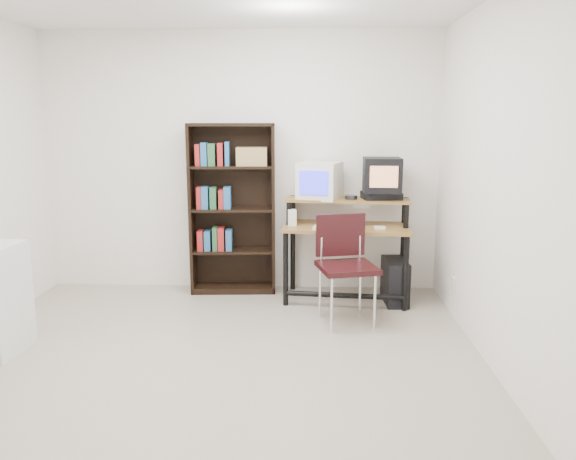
{
  "coord_description": "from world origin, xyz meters",
  "views": [
    {
      "loc": [
        0.71,
        -3.7,
        1.75
      ],
      "look_at": [
        0.52,
        1.1,
        0.79
      ],
      "focal_mm": 35.0,
      "sensor_mm": 36.0,
      "label": 1
    }
  ],
  "objects_px": {
    "school_chair": "(345,256)",
    "bookshelf": "(232,206)",
    "pc_tower": "(395,281)",
    "computer_desk": "(347,230)",
    "crt_tv": "(382,175)",
    "crt_monitor": "(320,181)"
  },
  "relations": [
    {
      "from": "computer_desk",
      "to": "bookshelf",
      "type": "distance_m",
      "value": 1.17
    },
    {
      "from": "crt_tv",
      "to": "pc_tower",
      "type": "distance_m",
      "value": 1.03
    },
    {
      "from": "crt_tv",
      "to": "school_chair",
      "type": "bearing_deg",
      "value": -118.79
    },
    {
      "from": "crt_monitor",
      "to": "pc_tower",
      "type": "relative_size",
      "value": 1.05
    },
    {
      "from": "school_chair",
      "to": "crt_tv",
      "type": "bearing_deg",
      "value": 46.05
    },
    {
      "from": "school_chair",
      "to": "bookshelf",
      "type": "distance_m",
      "value": 1.4
    },
    {
      "from": "computer_desk",
      "to": "crt_monitor",
      "type": "xyz_separation_m",
      "value": [
        -0.26,
        0.14,
        0.46
      ]
    },
    {
      "from": "bookshelf",
      "to": "crt_monitor",
      "type": "bearing_deg",
      "value": -9.39
    },
    {
      "from": "crt_monitor",
      "to": "crt_tv",
      "type": "height_order",
      "value": "crt_tv"
    },
    {
      "from": "computer_desk",
      "to": "crt_tv",
      "type": "relative_size",
      "value": 3.48
    },
    {
      "from": "crt_tv",
      "to": "bookshelf",
      "type": "xyz_separation_m",
      "value": [
        -1.47,
        0.16,
        -0.34
      ]
    },
    {
      "from": "pc_tower",
      "to": "school_chair",
      "type": "height_order",
      "value": "school_chair"
    },
    {
      "from": "computer_desk",
      "to": "pc_tower",
      "type": "relative_size",
      "value": 2.76
    },
    {
      "from": "crt_tv",
      "to": "pc_tower",
      "type": "relative_size",
      "value": 0.79
    },
    {
      "from": "crt_monitor",
      "to": "school_chair",
      "type": "xyz_separation_m",
      "value": [
        0.21,
        -0.74,
        -0.58
      ]
    },
    {
      "from": "bookshelf",
      "to": "pc_tower",
      "type": "bearing_deg",
      "value": -15.07
    },
    {
      "from": "pc_tower",
      "to": "bookshelf",
      "type": "xyz_separation_m",
      "value": [
        -1.6,
        0.33,
        0.67
      ]
    },
    {
      "from": "computer_desk",
      "to": "bookshelf",
      "type": "bearing_deg",
      "value": 174.0
    },
    {
      "from": "computer_desk",
      "to": "school_chair",
      "type": "bearing_deg",
      "value": -89.47
    },
    {
      "from": "crt_monitor",
      "to": "crt_tv",
      "type": "xyz_separation_m",
      "value": [
        0.59,
        -0.07,
        0.07
      ]
    },
    {
      "from": "crt_monitor",
      "to": "bookshelf",
      "type": "bearing_deg",
      "value": -168.42
    },
    {
      "from": "crt_tv",
      "to": "school_chair",
      "type": "xyz_separation_m",
      "value": [
        -0.38,
        -0.67,
        -0.64
      ]
    }
  ]
}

